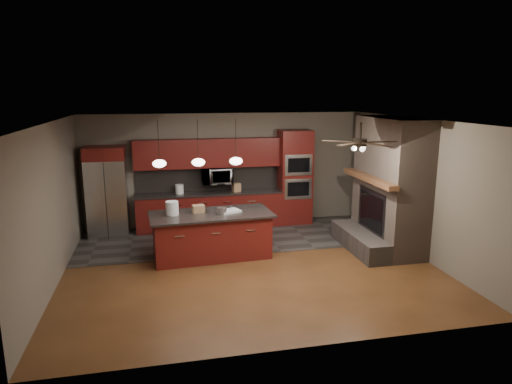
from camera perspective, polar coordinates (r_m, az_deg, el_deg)
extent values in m
plane|color=brown|center=(9.01, -0.68, -9.18)|extent=(7.00, 7.00, 0.00)
cube|color=white|center=(8.39, -0.73, 8.89)|extent=(7.00, 6.00, 0.02)
cube|color=#635B4F|center=(11.49, -3.70, 2.83)|extent=(7.00, 0.02, 2.80)
cube|color=#635B4F|center=(9.89, 19.59, 0.53)|extent=(0.02, 6.00, 2.80)
cube|color=#635B4F|center=(8.62, -24.15, -1.54)|extent=(0.02, 6.00, 2.80)
cube|color=#363431|center=(10.67, -2.63, -5.65)|extent=(7.00, 2.40, 0.01)
cube|color=#6C5A4D|center=(10.02, 16.46, 0.90)|extent=(0.80, 2.00, 2.80)
cube|color=#4E4640|center=(10.04, 12.75, -5.97)|extent=(0.50, 2.00, 0.40)
cube|color=#2D2D30|center=(9.98, 14.33, -2.42)|extent=(0.05, 1.20, 0.95)
cube|color=black|center=(9.97, 14.21, -2.43)|extent=(0.02, 1.00, 0.75)
cube|color=brown|center=(9.77, 13.93, 1.65)|extent=(0.22, 2.10, 0.10)
cube|color=#5C1113|center=(11.34, -5.78, -2.35)|extent=(3.55, 0.60, 0.86)
cube|color=black|center=(11.24, -5.83, -0.14)|extent=(3.59, 0.64, 0.04)
cube|color=black|center=(11.44, -6.03, 1.73)|extent=(3.55, 0.03, 0.60)
cube|color=#5C1113|center=(11.19, -6.02, 4.85)|extent=(3.55, 0.35, 0.70)
cube|color=#5C1113|center=(11.61, 4.86, 1.86)|extent=(0.80, 0.60, 2.38)
cube|color=silver|center=(11.37, 5.29, 0.39)|extent=(0.70, 0.03, 0.52)
cube|color=black|center=(11.35, 5.32, 0.37)|extent=(0.55, 0.02, 0.35)
cube|color=silver|center=(11.26, 5.35, 3.37)|extent=(0.70, 0.03, 0.52)
cube|color=black|center=(11.24, 5.38, 3.36)|extent=(0.55, 0.02, 0.35)
imported|color=silver|center=(11.22, -4.89, 2.06)|extent=(0.73, 0.41, 0.50)
cube|color=silver|center=(11.16, -18.07, -0.70)|extent=(0.90, 0.72, 1.80)
cube|color=#2D2D30|center=(10.80, -18.26, -1.13)|extent=(0.02, 0.02, 1.78)
cube|color=silver|center=(10.79, -18.81, -0.89)|extent=(0.03, 0.03, 0.90)
cube|color=silver|center=(10.77, -17.75, -0.84)|extent=(0.03, 0.03, 0.90)
cube|color=#5C1113|center=(10.97, -18.45, 4.64)|extent=(0.90, 0.72, 0.30)
cube|color=#5C1113|center=(9.38, -5.58, -5.49)|extent=(2.36, 1.11, 0.88)
cube|color=black|center=(9.25, -5.64, -2.78)|extent=(2.52, 1.27, 0.04)
cylinder|color=silver|center=(9.19, -10.44, -2.01)|extent=(0.33, 0.33, 0.27)
cylinder|color=#B7B6BB|center=(9.15, -4.24, -2.35)|extent=(0.26, 0.26, 0.13)
cube|color=silver|center=(9.29, -3.35, -2.40)|extent=(0.50, 0.44, 0.04)
cube|color=#906C4A|center=(9.32, -7.20, -2.09)|extent=(0.26, 0.20, 0.15)
cylinder|color=white|center=(11.15, -9.55, 0.36)|extent=(0.20, 0.20, 0.22)
cube|color=#AA8058|center=(11.25, -2.46, 0.58)|extent=(0.22, 0.19, 0.21)
cylinder|color=black|center=(8.95, -12.12, 6.34)|extent=(0.01, 0.01, 0.78)
ellipsoid|color=white|center=(9.01, -11.98, 3.50)|extent=(0.26, 0.26, 0.16)
cylinder|color=black|center=(8.98, -7.30, 6.54)|extent=(0.01, 0.01, 0.78)
ellipsoid|color=white|center=(9.04, -7.22, 3.70)|extent=(0.26, 0.26, 0.16)
cylinder|color=black|center=(9.08, -2.55, 6.69)|extent=(0.01, 0.01, 0.78)
ellipsoid|color=white|center=(9.13, -2.52, 3.88)|extent=(0.26, 0.26, 0.16)
cylinder|color=black|center=(8.20, 12.95, 7.45)|extent=(0.04, 0.04, 0.30)
cylinder|color=black|center=(8.22, 12.88, 6.06)|extent=(0.24, 0.24, 0.12)
cube|color=#322213|center=(8.39, 15.25, 6.06)|extent=(0.60, 0.12, 0.01)
cube|color=#322213|center=(8.60, 12.58, 6.34)|extent=(0.30, 0.61, 0.01)
cube|color=#322213|center=(8.30, 10.30, 6.23)|extent=(0.56, 0.45, 0.01)
cube|color=#322213|center=(7.89, 11.53, 5.86)|extent=(0.56, 0.45, 0.01)
cube|color=#322213|center=(7.95, 14.75, 5.75)|extent=(0.30, 0.61, 0.01)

